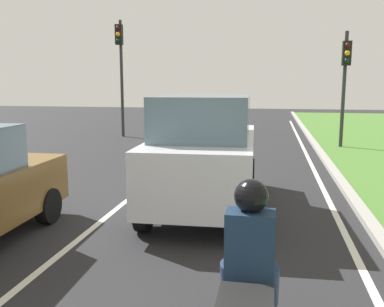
# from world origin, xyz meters

# --- Properties ---
(ground_plane) EXTENTS (60.00, 60.00, 0.00)m
(ground_plane) POSITION_xyz_m (0.00, 14.00, 0.00)
(ground_plane) COLOR #262628
(lane_line_center) EXTENTS (0.12, 32.00, 0.01)m
(lane_line_center) POSITION_xyz_m (-0.70, 14.00, 0.00)
(lane_line_center) COLOR silver
(lane_line_center) RESTS_ON ground
(lane_line_right_edge) EXTENTS (0.12, 32.00, 0.01)m
(lane_line_right_edge) POSITION_xyz_m (3.60, 14.00, 0.00)
(lane_line_right_edge) COLOR silver
(lane_line_right_edge) RESTS_ON ground
(curb_right) EXTENTS (0.24, 48.00, 0.12)m
(curb_right) POSITION_xyz_m (4.10, 14.00, 0.06)
(curb_right) COLOR #9E9B93
(curb_right) RESTS_ON ground
(car_suv_ahead) EXTENTS (2.12, 4.57, 2.28)m
(car_suv_ahead) POSITION_xyz_m (1.04, 9.17, 1.17)
(car_suv_ahead) COLOR silver
(car_suv_ahead) RESTS_ON ground
(rider_person) EXTENTS (0.50, 0.40, 1.16)m
(rider_person) POSITION_xyz_m (2.18, 4.35, 1.19)
(rider_person) COLOR #192D47
(rider_person) RESTS_ON ground
(traffic_light_near_right) EXTENTS (0.32, 0.50, 4.46)m
(traffic_light_near_right) POSITION_xyz_m (5.03, 17.96, 2.95)
(traffic_light_near_right) COLOR #2D2D2D
(traffic_light_near_right) RESTS_ON ground
(traffic_light_overhead_left) EXTENTS (0.32, 0.50, 5.38)m
(traffic_light_overhead_left) POSITION_xyz_m (-4.63, 19.88, 3.64)
(traffic_light_overhead_left) COLOR #2D2D2D
(traffic_light_overhead_left) RESTS_ON ground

